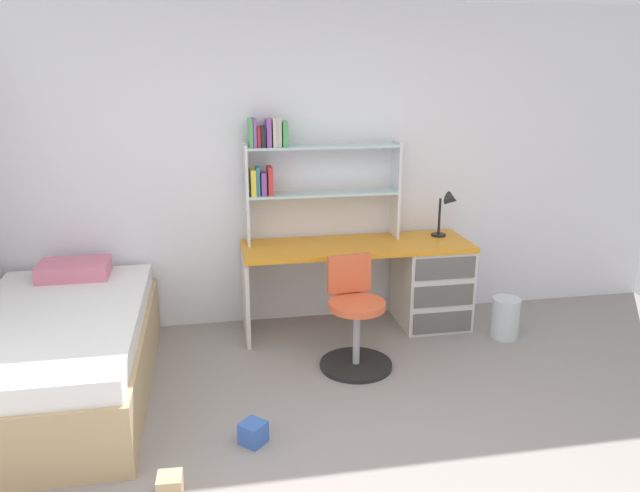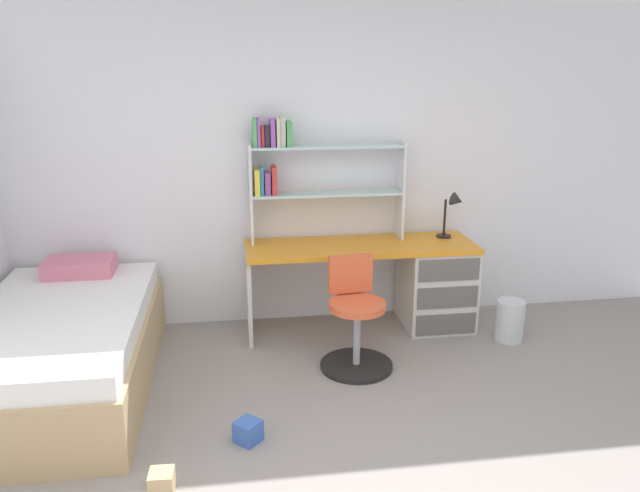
# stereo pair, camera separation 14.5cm
# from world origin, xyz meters

# --- Properties ---
(room_shell) EXTENTS (6.04, 6.11, 2.57)m
(room_shell) POSITION_xyz_m (-1.28, 1.28, 1.28)
(room_shell) COLOR silver
(room_shell) RESTS_ON ground_plane
(desk) EXTENTS (1.82, 0.58, 0.72)m
(desk) POSITION_xyz_m (0.69, 2.24, 0.40)
(desk) COLOR orange
(desk) RESTS_ON ground_plane
(bookshelf_hutch) EXTENTS (1.22, 0.22, 0.98)m
(bookshelf_hutch) POSITION_xyz_m (-0.22, 2.42, 1.31)
(bookshelf_hutch) COLOR silver
(bookshelf_hutch) RESTS_ON desk
(desk_lamp) EXTENTS (0.20, 0.17, 0.38)m
(desk_lamp) POSITION_xyz_m (1.00, 2.32, 0.97)
(desk_lamp) COLOR black
(desk_lamp) RESTS_ON desk
(swivel_chair) EXTENTS (0.52, 0.52, 0.79)m
(swivel_chair) POSITION_xyz_m (0.06, 1.61, 0.31)
(swivel_chair) COLOR black
(swivel_chair) RESTS_ON ground_plane
(bed_platform) EXTENTS (1.13, 1.97, 0.68)m
(bed_platform) POSITION_xyz_m (-1.93, 1.56, 0.28)
(bed_platform) COLOR tan
(bed_platform) RESTS_ON ground_plane
(waste_bin) EXTENTS (0.22, 0.22, 0.33)m
(waste_bin) POSITION_xyz_m (1.34, 1.86, 0.16)
(waste_bin) COLOR silver
(waste_bin) RESTS_ON ground_plane
(toy_block_natural_0) EXTENTS (0.13, 0.13, 0.12)m
(toy_block_natural_0) POSITION_xyz_m (-1.18, 0.40, 0.06)
(toy_block_natural_0) COLOR tan
(toy_block_natural_0) RESTS_ON ground_plane
(toy_block_blue_1) EXTENTS (0.18, 0.18, 0.13)m
(toy_block_blue_1) POSITION_xyz_m (-0.74, 0.78, 0.06)
(toy_block_blue_1) COLOR #3860B7
(toy_block_blue_1) RESTS_ON ground_plane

